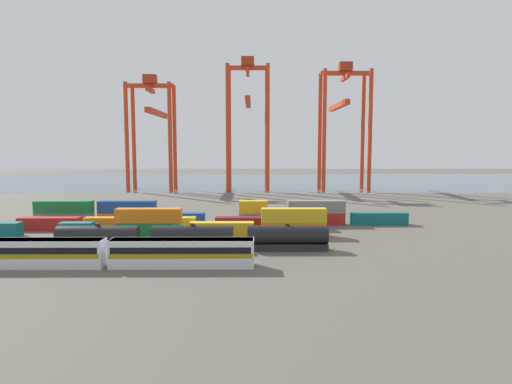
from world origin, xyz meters
TOP-DOWN VIEW (x-y plane):
  - ground_plane at (0.00, 40.00)m, footprint 420.00×420.00m
  - harbour_water at (0.00, 131.59)m, footprint 400.00×110.00m
  - passenger_train at (-6.69, -21.26)m, footprint 40.75×3.14m
  - freight_tank_row at (3.86, -11.37)m, footprint 43.48×2.91m
  - shipping_container_0 at (-32.91, 0.11)m, footprint 6.04×2.44m
  - shipping_container_1 at (-19.39, 0.11)m, footprint 6.04×2.44m
  - shipping_container_2 at (-5.87, 0.11)m, footprint 12.10×2.44m
  - shipping_container_3 at (-5.87, 0.11)m, footprint 12.10×2.44m
  - shipping_container_4 at (7.65, 0.11)m, footprint 12.10×2.44m
  - shipping_container_5 at (21.17, 0.11)m, footprint 12.10×2.44m
  - shipping_container_6 at (21.17, 0.11)m, footprint 12.10×2.44m
  - shipping_container_7 at (-27.14, 6.02)m, footprint 12.10×2.44m
  - shipping_container_8 at (-14.06, 6.02)m, footprint 12.10×2.44m
  - shipping_container_9 at (-0.98, 6.02)m, footprint 6.04×2.44m
  - shipping_container_10 at (12.10, 6.02)m, footprint 12.10×2.44m
  - shipping_container_11 at (25.18, 6.02)m, footprint 6.04×2.44m
  - shipping_container_12 at (-26.67, 11.93)m, footprint 12.10×2.44m
  - shipping_container_13 at (-26.67, 11.93)m, footprint 12.10×2.44m
  - shipping_container_14 at (-13.22, 11.93)m, footprint 12.10×2.44m
  - shipping_container_15 at (-13.22, 11.93)m, footprint 12.10×2.44m
  - shipping_container_16 at (0.22, 11.93)m, footprint 6.04×2.44m
  - shipping_container_17 at (13.66, 11.93)m, footprint 6.04×2.44m
  - shipping_container_18 at (13.66, 11.93)m, footprint 6.04×2.44m
  - shipping_container_19 at (27.11, 11.93)m, footprint 12.10×2.44m
  - shipping_container_20 at (27.11, 11.93)m, footprint 12.10×2.44m
  - shipping_container_21 at (40.55, 11.93)m, footprint 12.10×2.44m
  - gantry_crane_west at (-25.02, 91.53)m, footprint 17.60×39.16m
  - gantry_crane_central at (11.70, 90.34)m, footprint 16.30×33.34m
  - gantry_crane_east at (48.42, 90.65)m, footprint 18.56×35.48m

SIDE VIEW (x-z plane):
  - ground_plane at x=0.00m, z-range 0.00..0.00m
  - harbour_water at x=0.00m, z-range 0.00..0.01m
  - shipping_container_0 at x=-32.91m, z-range 0.00..2.60m
  - shipping_container_1 at x=-19.39m, z-range 0.00..2.60m
  - shipping_container_2 at x=-5.87m, z-range 0.00..2.60m
  - shipping_container_4 at x=7.65m, z-range 0.00..2.60m
  - shipping_container_5 at x=21.17m, z-range 0.00..2.60m
  - shipping_container_7 at x=-27.14m, z-range 0.00..2.60m
  - shipping_container_8 at x=-14.06m, z-range 0.00..2.60m
  - shipping_container_9 at x=-0.98m, z-range 0.00..2.60m
  - shipping_container_10 at x=12.10m, z-range 0.00..2.60m
  - shipping_container_11 at x=25.18m, z-range 0.00..2.60m
  - shipping_container_12 at x=-26.67m, z-range 0.00..2.60m
  - shipping_container_14 at x=-13.22m, z-range 0.00..2.60m
  - shipping_container_16 at x=0.22m, z-range 0.00..2.60m
  - shipping_container_17 at x=13.66m, z-range 0.00..2.60m
  - shipping_container_19 at x=27.11m, z-range 0.00..2.60m
  - shipping_container_21 at x=40.55m, z-range 0.00..2.60m
  - freight_tank_row at x=3.86m, z-range -0.12..4.25m
  - passenger_train at x=-6.69m, z-range 0.19..4.09m
  - shipping_container_3 at x=-5.87m, z-range 2.60..5.20m
  - shipping_container_6 at x=21.17m, z-range 2.60..5.20m
  - shipping_container_13 at x=-26.67m, z-range 2.60..5.20m
  - shipping_container_15 at x=-13.22m, z-range 2.60..5.20m
  - shipping_container_18 at x=13.66m, z-range 2.60..5.20m
  - shipping_container_20 at x=27.11m, z-range 2.60..5.20m
  - gantry_crane_west at x=-25.02m, z-range 4.59..48.01m
  - gantry_crane_east at x=48.42m, z-range 4.73..52.83m
  - gantry_crane_central at x=11.70m, z-range 4.62..54.63m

